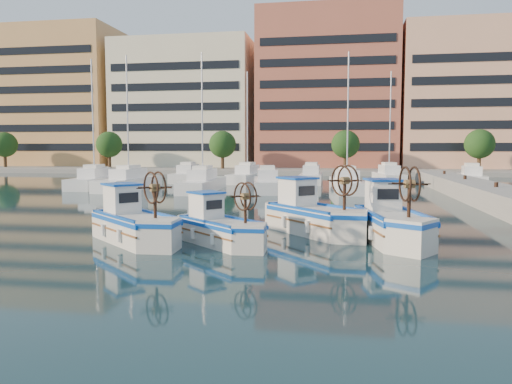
{
  "coord_description": "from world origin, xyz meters",
  "views": [
    {
      "loc": [
        3.55,
        -18.89,
        3.58
      ],
      "look_at": [
        -0.5,
        4.59,
        1.5
      ],
      "focal_mm": 35.0,
      "sensor_mm": 36.0,
      "label": 1
    }
  ],
  "objects_px": {
    "fishing_boat_b": "(219,226)",
    "fishing_boat_d": "(391,220)",
    "fishing_boat_a": "(133,222)",
    "fishing_boat_c": "(312,214)"
  },
  "relations": [
    {
      "from": "fishing_boat_d",
      "to": "fishing_boat_a",
      "type": "bearing_deg",
      "value": 179.08
    },
    {
      "from": "fishing_boat_a",
      "to": "fishing_boat_c",
      "type": "distance_m",
      "value": 7.38
    },
    {
      "from": "fishing_boat_b",
      "to": "fishing_boat_d",
      "type": "bearing_deg",
      "value": -32.23
    },
    {
      "from": "fishing_boat_a",
      "to": "fishing_boat_c",
      "type": "height_order",
      "value": "fishing_boat_c"
    },
    {
      "from": "fishing_boat_d",
      "to": "fishing_boat_c",
      "type": "bearing_deg",
      "value": 145.15
    },
    {
      "from": "fishing_boat_c",
      "to": "fishing_boat_b",
      "type": "bearing_deg",
      "value": -178.1
    },
    {
      "from": "fishing_boat_b",
      "to": "fishing_boat_c",
      "type": "bearing_deg",
      "value": -4.46
    },
    {
      "from": "fishing_boat_a",
      "to": "fishing_boat_d",
      "type": "height_order",
      "value": "fishing_boat_d"
    },
    {
      "from": "fishing_boat_b",
      "to": "fishing_boat_d",
      "type": "height_order",
      "value": "fishing_boat_d"
    },
    {
      "from": "fishing_boat_b",
      "to": "fishing_boat_c",
      "type": "distance_m",
      "value": 4.49
    }
  ]
}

